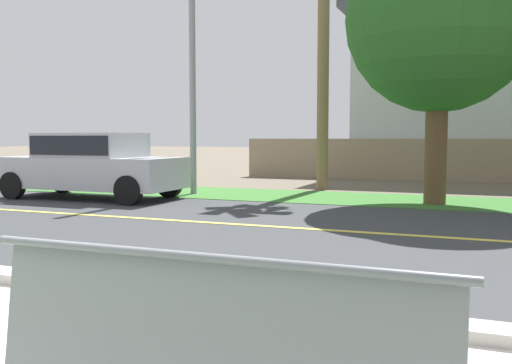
# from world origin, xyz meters

# --- Properties ---
(ground_plane) EXTENTS (140.00, 140.00, 0.00)m
(ground_plane) POSITION_xyz_m (0.00, 8.00, 0.00)
(ground_plane) COLOR #665B4C
(curb_edge) EXTENTS (44.00, 0.30, 0.11)m
(curb_edge) POSITION_xyz_m (0.00, 2.35, 0.06)
(curb_edge) COLOR #ADA89E
(curb_edge) RESTS_ON ground_plane
(street_asphalt) EXTENTS (52.00, 8.00, 0.01)m
(street_asphalt) POSITION_xyz_m (0.00, 6.50, 0.00)
(street_asphalt) COLOR #383A3D
(street_asphalt) RESTS_ON ground_plane
(road_centre_line) EXTENTS (48.00, 0.14, 0.01)m
(road_centre_line) POSITION_xyz_m (0.00, 6.50, 0.01)
(road_centre_line) COLOR #E0CC4C
(road_centre_line) RESTS_ON ground_plane
(far_verge_grass) EXTENTS (48.00, 2.80, 0.02)m
(far_verge_grass) POSITION_xyz_m (0.00, 11.08, 0.01)
(far_verge_grass) COLOR #38702D
(far_verge_grass) RESTS_ON ground_plane
(car_silver_far) EXTENTS (4.30, 1.86, 1.54)m
(car_silver_far) POSITION_xyz_m (-6.05, 8.90, 0.85)
(car_silver_far) COLOR #B2B5BC
(car_silver_far) RESTS_ON ground_plane
(streetlamp) EXTENTS (0.24, 2.10, 7.51)m
(streetlamp) POSITION_xyz_m (-4.30, 10.87, 4.27)
(streetlamp) COLOR gray
(streetlamp) RESTS_ON ground_plane
(shade_tree_far_left) EXTENTS (3.92, 3.92, 6.46)m
(shade_tree_far_left) POSITION_xyz_m (1.68, 10.62, 4.20)
(shade_tree_far_left) COLOR brown
(shade_tree_far_left) RESTS_ON ground_plane
(garden_wall) EXTENTS (13.00, 0.36, 1.40)m
(garden_wall) POSITION_xyz_m (1.03, 17.37, 0.70)
(garden_wall) COLOR gray
(garden_wall) RESTS_ON ground_plane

